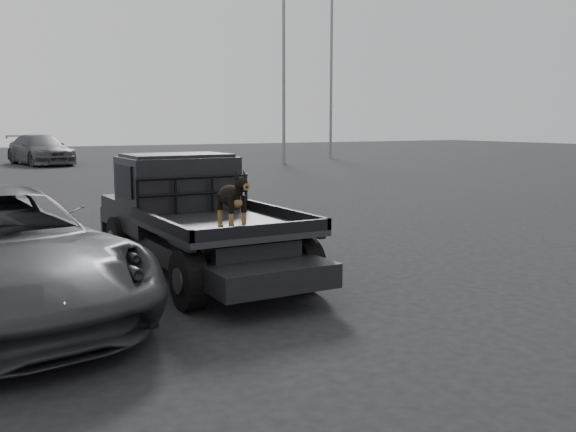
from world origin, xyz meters
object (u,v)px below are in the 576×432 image
flatbed_ute (200,245)px  dog (232,201)px  distant_car_b (40,150)px  floodlight_far (331,42)px  floodlight_mid (284,29)px

flatbed_ute → dog: 1.64m
flatbed_ute → distant_car_b: bearing=86.0°
flatbed_ute → floodlight_far: size_ratio=0.39×
floodlight_mid → floodlight_far: 6.83m
distant_car_b → floodlight_mid: 15.07m
flatbed_ute → dog: size_ratio=7.30×
distant_car_b → floodlight_far: 19.16m
floodlight_far → distant_car_b: bearing=173.4°
flatbed_ute → distant_car_b: 28.88m
dog → floodlight_mid: size_ratio=0.05×
flatbed_ute → floodlight_mid: 27.85m
floodlight_mid → floodlight_far: bearing=34.0°
floodlight_far → dog: bearing=-125.4°
dog → floodlight_far: bearing=54.6°
floodlight_far → flatbed_ute: bearing=-126.6°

